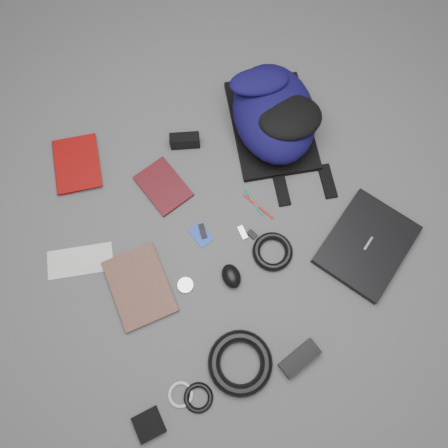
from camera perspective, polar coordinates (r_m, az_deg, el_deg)
name	(u,v)px	position (r m, az deg, el deg)	size (l,w,h in m)	color
ground	(224,226)	(1.54, 0.00, -0.23)	(4.00, 4.00, 0.00)	#4F4F51
backpack	(274,113)	(1.63, 6.53, 14.22)	(0.31, 0.46, 0.19)	black
laptop	(367,245)	(1.58, 18.16, -2.56)	(0.32, 0.25, 0.03)	black
textbook_red	(55,168)	(1.73, -21.25, 6.79)	(0.16, 0.22, 0.02)	#750608
comic_book	(113,298)	(1.52, -14.25, -9.29)	(0.19, 0.26, 0.02)	#B5570C
envelope	(80,261)	(1.58, -18.26, -4.59)	(0.22, 0.10, 0.00)	silver
dvd_case	(163,186)	(1.60, -7.94, 4.89)	(0.14, 0.19, 0.02)	#3B0B0F
compact_camera	(185,141)	(1.65, -5.13, 10.78)	(0.11, 0.04, 0.06)	black
sticker_disc	(161,176)	(1.63, -8.22, 6.25)	(0.07, 0.07, 0.00)	white
pen_teal	(253,202)	(1.57, 3.86, 2.92)	(0.01, 0.01, 0.12)	#0E8076
pen_red	(259,206)	(1.56, 4.54, 2.30)	(0.01, 0.01, 0.14)	red
id_badge	(201,235)	(1.53, -3.03, -1.42)	(0.05, 0.08, 0.00)	#183BB6
usb_black	(203,231)	(1.53, -2.80, -0.94)	(0.02, 0.05, 0.01)	black
usb_silver	(243,233)	(1.53, 2.44, -1.13)	(0.02, 0.05, 0.01)	silver
key_fob	(252,234)	(1.53, 3.69, -1.36)	(0.02, 0.03, 0.01)	black
mouse	(231,276)	(1.47, 0.96, -6.82)	(0.06, 0.09, 0.04)	black
headphone_left	(148,284)	(1.50, -9.89, -7.73)	(0.06, 0.06, 0.01)	#B9B9BB
headphone_right	(185,285)	(1.49, -5.05, -7.97)	(0.05, 0.05, 0.01)	silver
cable_coil	(273,252)	(1.51, 6.36, -3.59)	(0.14, 0.14, 0.03)	black
power_brick	(300,358)	(1.47, 9.86, -16.92)	(0.13, 0.06, 0.03)	black
power_cord_coil	(240,363)	(1.45, 2.13, -17.68)	(0.21, 0.21, 0.04)	black
pouch	(149,425)	(1.48, -9.80, -24.42)	(0.08, 0.08, 0.02)	black
earbud_coil	(198,398)	(1.46, -3.36, -21.70)	(0.09, 0.09, 0.02)	black
white_cable_coil	(181,395)	(1.47, -5.68, -21.30)	(0.08, 0.08, 0.01)	silver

